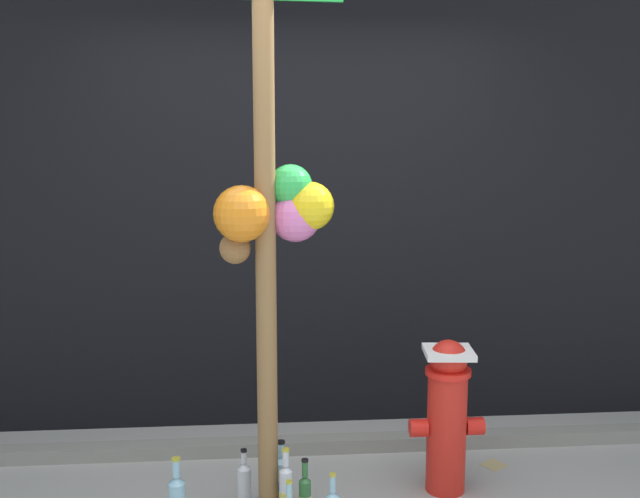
# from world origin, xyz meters

# --- Properties ---
(building_wall) EXTENTS (10.00, 0.20, 3.90)m
(building_wall) POSITION_xyz_m (0.00, 1.64, 1.95)
(building_wall) COLOR black
(building_wall) RESTS_ON ground_plane
(curb_strip) EXTENTS (8.00, 0.12, 0.08)m
(curb_strip) POSITION_xyz_m (0.00, 1.10, 0.04)
(curb_strip) COLOR gray
(curb_strip) RESTS_ON ground_plane
(memorial_post) EXTENTS (0.58, 0.39, 3.04)m
(memorial_post) POSITION_xyz_m (-0.17, 0.39, 1.66)
(memorial_post) COLOR olive
(memorial_post) RESTS_ON ground_plane
(fire_hydrant) EXTENTS (0.38, 0.26, 0.79)m
(fire_hydrant) POSITION_xyz_m (0.70, 0.59, 0.42)
(fire_hydrant) COLOR red
(fire_hydrant) RESTS_ON ground_plane
(bottle_1) EXTENTS (0.08, 0.08, 0.33)m
(bottle_1) POSITION_xyz_m (-0.14, 0.51, 0.12)
(bottle_1) COLOR #93CCE0
(bottle_1) RESTS_ON ground_plane
(bottle_3) EXTENTS (0.06, 0.06, 0.32)m
(bottle_3) POSITION_xyz_m (-0.04, 0.33, 0.12)
(bottle_3) COLOR #337038
(bottle_3) RESTS_ON ground_plane
(bottle_4) EXTENTS (0.07, 0.07, 0.29)m
(bottle_4) POSITION_xyz_m (-0.33, 0.51, 0.12)
(bottle_4) COLOR silver
(bottle_4) RESTS_ON ground_plane
(bottle_6) EXTENTS (0.06, 0.06, 0.38)m
(bottle_6) POSITION_xyz_m (-0.13, 0.31, 0.15)
(bottle_6) COLOR silver
(bottle_6) RESTS_ON ground_plane
(litter_1) EXTENTS (0.16, 0.16, 0.01)m
(litter_1) POSITION_xyz_m (1.04, 0.84, 0.00)
(litter_1) COLOR tan
(litter_1) RESTS_ON ground_plane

